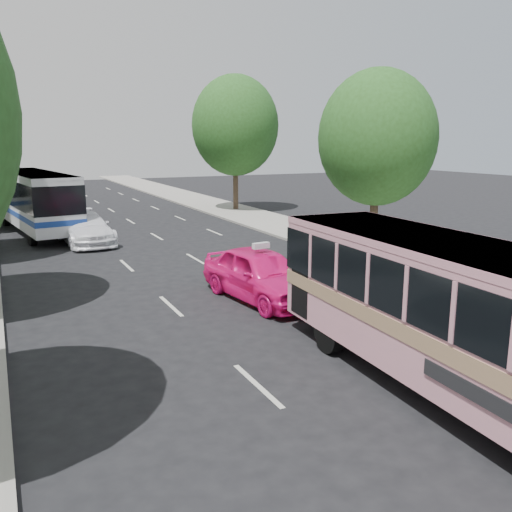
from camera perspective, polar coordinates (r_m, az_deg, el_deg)
ground at (r=13.84m, az=3.65°, el=-8.73°), size 120.00×120.00×0.00m
sidewalk_right at (r=34.95m, az=-0.25°, el=4.12°), size 4.00×90.00×0.12m
tree_right_near at (r=24.46m, az=12.90°, el=12.48°), size 5.10×5.10×7.95m
tree_right_far at (r=38.46m, az=-2.07°, el=13.90°), size 6.00×6.00×9.35m
pink_bus at (r=10.99m, az=20.18°, el=-4.71°), size 2.81×9.55×3.01m
pink_taxi at (r=16.88m, az=0.52°, el=-1.93°), size 2.51×5.02×1.64m
white_pickup at (r=27.48m, az=-17.56°, el=2.82°), size 2.42×5.30×1.50m
tour_coach_front at (r=31.48m, az=-22.29°, el=5.81°), size 3.79×11.07×3.25m
taxi_roof_sign at (r=16.69m, az=0.52°, el=1.10°), size 0.57×0.25×0.18m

